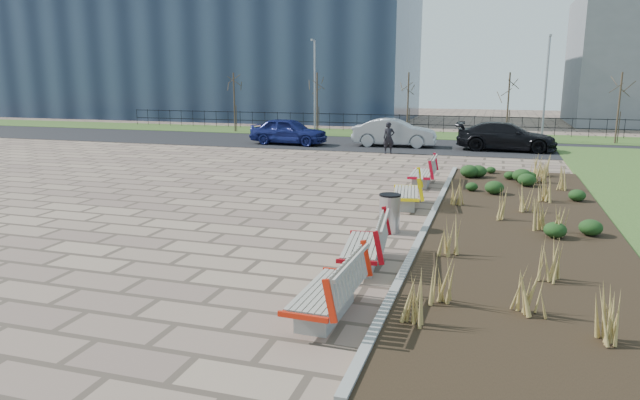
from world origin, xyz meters
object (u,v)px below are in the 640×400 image
(litter_bin, at_px, (390,214))
(car_black, at_px, (506,136))
(bench_c, at_px, (406,190))
(bench_d, at_px, (422,171))
(lamp_west, at_px, (315,88))
(bench_a, at_px, (326,287))
(car_blue, at_px, (289,131))
(lamp_east, at_px, (546,90))
(car_silver, at_px, (394,133))
(pedestrian, at_px, (389,138))
(bench_b, at_px, (363,243))

(litter_bin, distance_m, car_black, 17.67)
(bench_c, relative_size, bench_d, 1.00)
(lamp_west, bearing_deg, bench_d, -59.99)
(bench_a, bearing_deg, car_blue, 113.69)
(litter_bin, height_order, lamp_east, lamp_east)
(bench_a, xyz_separation_m, bench_d, (0.00, 11.94, 0.00))
(bench_a, distance_m, car_black, 22.99)
(bench_a, relative_size, bench_c, 1.00)
(car_silver, bearing_deg, car_black, -94.60)
(bench_c, distance_m, car_blue, 16.31)
(bench_a, distance_m, litter_bin, 5.37)
(car_blue, xyz_separation_m, car_black, (11.75, 0.72, -0.02))
(bench_a, height_order, bench_c, same)
(pedestrian, xyz_separation_m, car_blue, (-6.13, 2.13, -0.02))
(bench_a, xyz_separation_m, bench_b, (0.00, 2.63, 0.00))
(bench_a, height_order, lamp_east, lamp_east)
(bench_b, distance_m, bench_d, 9.31)
(bench_c, xyz_separation_m, car_blue, (-8.81, 13.73, 0.27))
(bench_d, xyz_separation_m, pedestrian, (-2.68, 8.01, 0.29))
(car_blue, height_order, lamp_east, lamp_east)
(bench_d, distance_m, lamp_west, 18.17)
(bench_c, bearing_deg, car_blue, 114.79)
(pedestrian, bearing_deg, bench_a, -103.01)
(litter_bin, relative_size, pedestrian, 0.60)
(car_blue, distance_m, lamp_east, 15.02)
(bench_b, bearing_deg, bench_d, 83.31)
(bench_d, height_order, car_blue, car_blue)
(lamp_west, bearing_deg, lamp_east, 0.00)
(car_silver, xyz_separation_m, car_black, (5.86, -0.13, -0.02))
(car_blue, relative_size, lamp_east, 0.73)
(bench_a, relative_size, car_silver, 0.46)
(car_black, bearing_deg, lamp_west, 69.71)
(bench_d, distance_m, lamp_east, 16.56)
(litter_bin, xyz_separation_m, lamp_west, (-9.05, 22.15, 2.56))
(bench_a, height_order, lamp_west, lamp_west)
(pedestrian, height_order, lamp_east, lamp_east)
(bench_b, distance_m, litter_bin, 2.74)
(litter_bin, relative_size, car_black, 0.19)
(car_blue, bearing_deg, bench_d, -135.26)
(car_silver, xyz_separation_m, lamp_east, (7.92, 4.59, 2.27))
(bench_c, height_order, car_black, car_black)
(bench_c, bearing_deg, pedestrian, 95.13)
(car_blue, bearing_deg, pedestrian, -105.41)
(car_blue, height_order, lamp_west, lamp_west)
(bench_d, height_order, litter_bin, bench_d)
(pedestrian, relative_size, car_blue, 0.36)
(bench_a, relative_size, litter_bin, 2.21)
(bench_b, xyz_separation_m, bench_d, (0.00, 9.31, 0.00))
(pedestrian, bearing_deg, car_silver, 73.88)
(bench_a, xyz_separation_m, lamp_east, (5.00, 27.53, 2.54))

